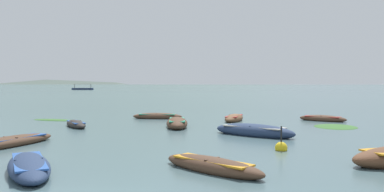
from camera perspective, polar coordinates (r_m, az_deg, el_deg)
name	(u,v)px	position (r m, az deg, el deg)	size (l,w,h in m)	color
ground_plane	(203,84)	(1506.60, 1.74, 1.80)	(6000.00, 6000.00, 0.00)	#476066
mountain_1	(23,41)	(2277.89, -24.15, 7.55)	(2028.68, 2028.68, 466.71)	slate
mountain_2	(122,26)	(1997.02, -10.43, 10.32)	(1927.32, 1927.32, 592.11)	slate
rowboat_0	(177,123)	(22.09, -2.27, -4.11)	(1.51, 3.86, 0.70)	#4C3323
rowboat_1	(29,167)	(11.81, -23.35, -9.74)	(2.82, 3.93, 0.56)	navy
rowboat_3	(323,119)	(26.97, 19.05, -3.24)	(3.11, 2.57, 0.50)	#4C3323
rowboat_4	(11,142)	(17.11, -25.64, -6.26)	(2.54, 4.48, 0.49)	#4C3323
rowboat_5	(254,131)	(18.65, 9.29, -5.22)	(4.13, 3.49, 0.72)	navy
rowboat_6	(76,124)	(23.09, -17.08, -4.09)	(2.32, 3.03, 0.48)	#2D2826
rowboat_7	(212,166)	(11.09, 3.02, -10.42)	(3.25, 3.03, 0.52)	#4C3323
rowboat_9	(157,116)	(27.32, -5.25, -3.07)	(3.60, 1.18, 0.52)	#4C3323
rowboat_10	(234,118)	(25.77, 6.34, -3.34)	(1.92, 3.38, 0.57)	brown
ferry_0	(83,89)	(157.14, -16.13, 1.07)	(8.77, 5.08, 2.54)	navy
mooring_buoy	(281,148)	(14.79, 13.28, -7.58)	(0.47, 0.47, 1.06)	yellow
weed_patch_1	(336,127)	(23.64, 20.79, -4.36)	(2.96, 2.40, 0.14)	#38662D
weed_patch_2	(55,120)	(27.69, -19.93, -3.45)	(3.42, 1.03, 0.14)	#38662D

